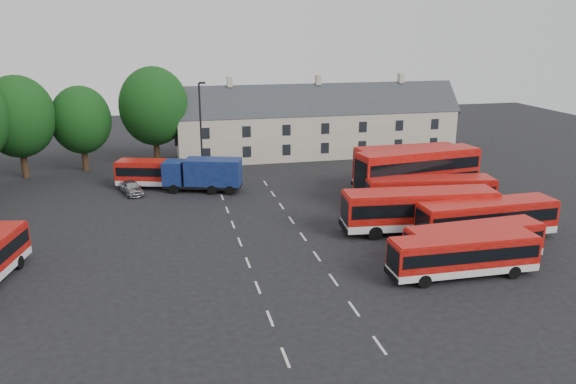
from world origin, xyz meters
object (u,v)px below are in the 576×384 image
box_truck (204,173)px  silver_car (131,187)px  lamppost (201,132)px  bus_row_a (464,253)px  bus_dd_south (417,172)px

box_truck → silver_car: (-7.06, 0.72, -1.20)m
silver_car → lamppost: size_ratio=0.37×
bus_row_a → lamppost: (-14.83, 25.50, 4.00)m
box_truck → lamppost: (0.05, 1.72, 3.81)m
box_truck → lamppost: lamppost is taller
bus_row_a → bus_dd_south: bearing=75.5°
box_truck → bus_row_a: bearing=-40.3°
bus_dd_south → lamppost: size_ratio=1.15×
bus_dd_south → box_truck: 20.68m
bus_dd_south → bus_row_a: bearing=-112.7°
bus_row_a → lamppost: 29.77m
silver_car → lamppost: bearing=-10.1°
bus_dd_south → silver_car: bearing=154.7°
bus_dd_south → box_truck: size_ratio=1.53×
bus_row_a → bus_dd_south: bus_dd_south is taller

